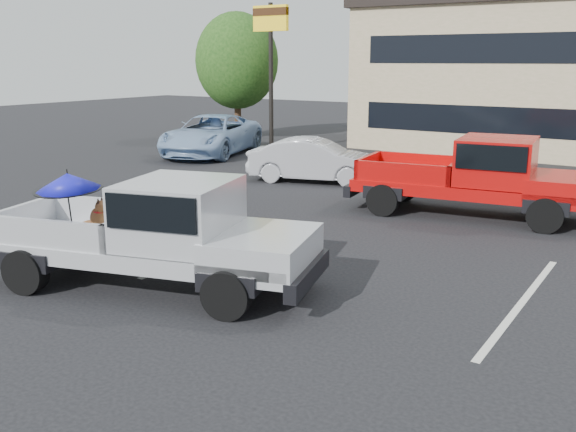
% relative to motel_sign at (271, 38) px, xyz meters
% --- Properties ---
extents(ground, '(90.00, 90.00, 0.00)m').
position_rel_motel_sign_xyz_m(ground, '(10.00, -14.00, -4.65)').
color(ground, black).
rests_on(ground, ground).
extents(stripe_left, '(0.12, 5.00, 0.01)m').
position_rel_motel_sign_xyz_m(stripe_left, '(7.00, -12.00, -4.65)').
color(stripe_left, silver).
rests_on(stripe_left, ground).
extents(stripe_right, '(0.12, 5.00, 0.01)m').
position_rel_motel_sign_xyz_m(stripe_right, '(13.00, -12.00, -4.65)').
color(stripe_right, silver).
rests_on(stripe_right, ground).
extents(motel_sign, '(1.60, 0.22, 6.00)m').
position_rel_motel_sign_xyz_m(motel_sign, '(0.00, 0.00, 0.00)').
color(motel_sign, black).
rests_on(motel_sign, ground).
extents(tree_left, '(3.96, 3.96, 6.02)m').
position_rel_motel_sign_xyz_m(tree_left, '(-4.00, 3.00, -0.92)').
color(tree_left, '#332114').
rests_on(tree_left, ground).
extents(silver_pickup, '(6.00, 3.38, 2.06)m').
position_rel_motel_sign_xyz_m(silver_pickup, '(7.80, -14.58, -3.60)').
color(silver_pickup, black).
rests_on(silver_pickup, ground).
extents(red_pickup, '(6.16, 2.77, 1.96)m').
position_rel_motel_sign_xyz_m(red_pickup, '(10.83, -6.54, -3.58)').
color(red_pickup, black).
rests_on(red_pickup, ground).
extents(silver_sedan, '(4.40, 2.56, 1.37)m').
position_rel_motel_sign_xyz_m(silver_sedan, '(4.88, -4.74, -3.97)').
color(silver_sedan, '#B7B9BF').
rests_on(silver_sedan, ground).
extents(blue_suv, '(4.15, 6.28, 1.60)m').
position_rel_motel_sign_xyz_m(blue_suv, '(-1.72, -1.82, -3.85)').
color(blue_suv, '#8EAED4').
rests_on(blue_suv, ground).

